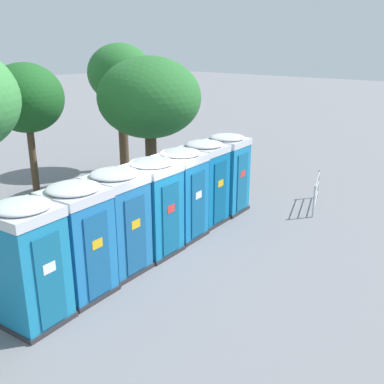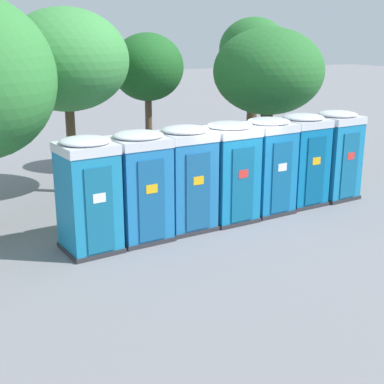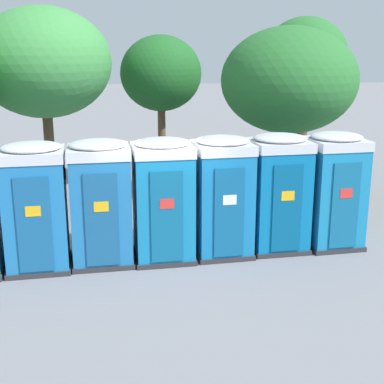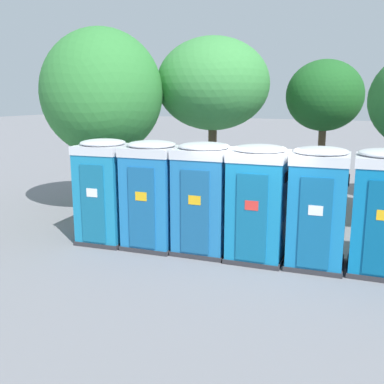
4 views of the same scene
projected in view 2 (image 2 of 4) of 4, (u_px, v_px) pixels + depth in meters
ground_plane at (222, 216)px, 14.06m from camera, size 120.00×120.00×0.00m
portapotty_0 at (88, 194)px, 11.51m from camera, size 1.29×1.32×2.54m
portapotty_1 at (140, 186)px, 12.18m from camera, size 1.32×1.30×2.54m
portapotty_2 at (186, 178)px, 12.87m from camera, size 1.32×1.29×2.54m
portapotty_3 at (229, 172)px, 13.46m from camera, size 1.31×1.29×2.54m
portapotty_4 at (267, 165)px, 14.12m from camera, size 1.29×1.30×2.54m
portapotty_5 at (301, 159)px, 14.81m from camera, size 1.29×1.29×2.54m
portapotty_6 at (335, 155)px, 15.41m from camera, size 1.28×1.31×2.54m
street_tree_1 at (66, 60)px, 15.22m from camera, size 3.58×3.58×5.37m
street_tree_2 at (254, 51)px, 20.64m from camera, size 2.68×2.68×5.29m
street_tree_3 at (147, 68)px, 18.20m from camera, size 2.47×2.47×4.70m
street_tree_4 at (268, 72)px, 17.58m from camera, size 3.65×3.65×4.87m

